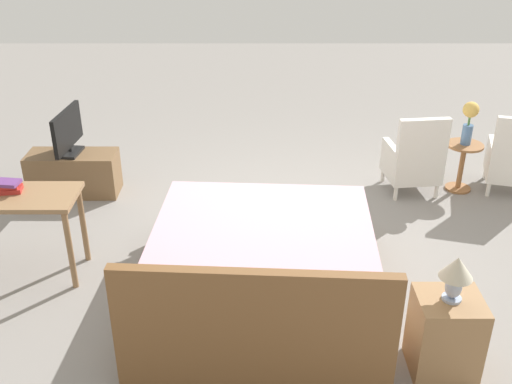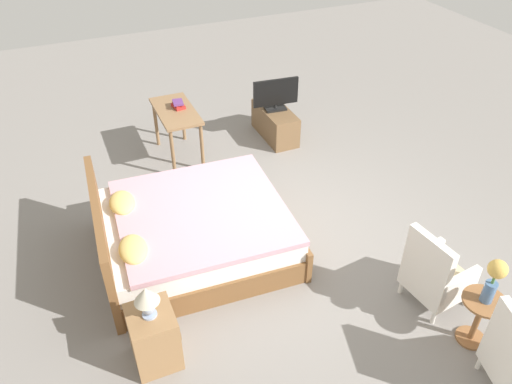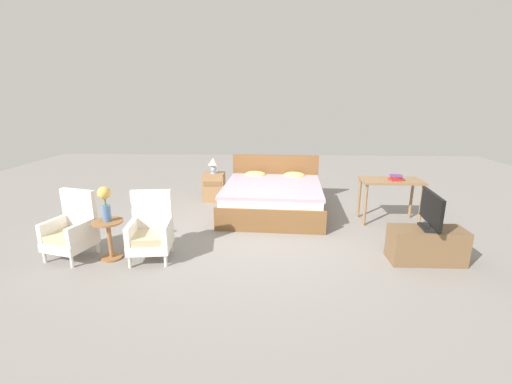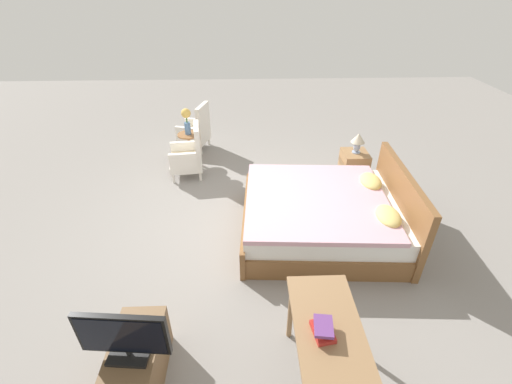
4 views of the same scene
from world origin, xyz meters
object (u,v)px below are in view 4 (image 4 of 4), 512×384
(bed, at_px, (324,215))
(side_table, at_px, (189,144))
(tv_flatscreen, at_px, (123,337))
(flower_vase, at_px, (187,119))
(armchair_by_window_right, at_px, (189,156))
(armchair_by_window_left, at_px, (196,131))
(tv_stand, at_px, (136,372))
(nightstand, at_px, (353,169))
(book_stack, at_px, (323,329))
(vanity_desk, at_px, (327,336))
(table_lamp, at_px, (358,140))

(bed, distance_m, side_table, 3.05)
(side_table, relative_size, tv_flatscreen, 0.78)
(flower_vase, bearing_deg, armchair_by_window_right, 6.62)
(armchair_by_window_left, bearing_deg, flower_vase, -6.55)
(tv_stand, bearing_deg, nightstand, 140.37)
(side_table, bearing_deg, bed, 42.94)
(armchair_by_window_left, bearing_deg, book_stack, 17.30)
(nightstand, relative_size, book_stack, 2.64)
(flower_vase, bearing_deg, vanity_desk, 20.97)
(bed, relative_size, armchair_by_window_right, 2.36)
(vanity_desk, bearing_deg, book_stack, -47.48)
(tv_flatscreen, distance_m, book_stack, 1.50)
(table_lamp, bearing_deg, armchair_by_window_right, -98.82)
(book_stack, bearing_deg, tv_flatscreen, -92.17)
(flower_vase, xyz_separation_m, book_stack, (4.33, 1.58, -0.02))
(bed, xyz_separation_m, armchair_by_window_right, (-1.68, -2.01, 0.08))
(bed, height_order, tv_stand, bed)
(nightstand, distance_m, table_lamp, 0.51)
(armchair_by_window_right, bearing_deg, book_stack, 21.86)
(armchair_by_window_right, relative_size, book_stack, 4.06)
(vanity_desk, bearing_deg, table_lamp, 160.37)
(table_lamp, bearing_deg, vanity_desk, -19.63)
(armchair_by_window_right, relative_size, table_lamp, 2.79)
(armchair_by_window_right, bearing_deg, armchair_by_window_left, -179.91)
(vanity_desk, bearing_deg, nightstand, 160.38)
(nightstand, xyz_separation_m, tv_stand, (3.30, -2.73, -0.06))
(side_table, distance_m, book_stack, 4.64)
(nightstand, bearing_deg, vanity_desk, -19.62)
(armchair_by_window_left, height_order, nightstand, armchair_by_window_left)
(bed, height_order, armchair_by_window_right, bed)
(armchair_by_window_right, bearing_deg, tv_flatscreen, 0.35)
(armchair_by_window_left, xyz_separation_m, tv_stand, (4.82, 0.02, -0.14))
(bed, xyz_separation_m, flower_vase, (-2.23, -2.08, 0.54))
(armchair_by_window_left, distance_m, tv_flatscreen, 4.83)
(armchair_by_window_right, distance_m, book_stack, 4.10)
(tv_flatscreen, bearing_deg, vanity_desk, 89.89)
(nightstand, height_order, table_lamp, table_lamp)
(armchair_by_window_left, xyz_separation_m, book_stack, (4.88, 1.52, 0.44))
(side_table, distance_m, tv_flatscreen, 4.29)
(armchair_by_window_left, relative_size, table_lamp, 2.79)
(table_lamp, xyz_separation_m, book_stack, (3.35, -1.24, 0.01))
(side_table, xyz_separation_m, tv_stand, (4.28, 0.09, -0.11))
(table_lamp, bearing_deg, tv_flatscreen, -39.62)
(bed, distance_m, table_lamp, 1.54)
(bed, relative_size, tv_flatscreen, 3.08)
(tv_flatscreen, bearing_deg, side_table, -178.83)
(table_lamp, distance_m, book_stack, 3.58)
(bed, relative_size, armchair_by_window_left, 2.36)
(nightstand, distance_m, book_stack, 3.61)
(armchair_by_window_right, bearing_deg, flower_vase, -173.38)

